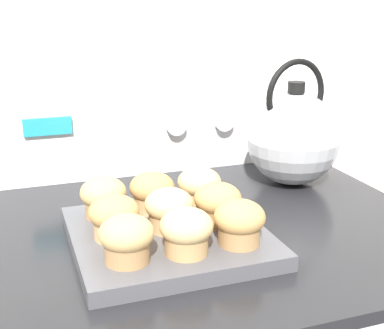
{
  "coord_description": "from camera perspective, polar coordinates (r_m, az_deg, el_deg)",
  "views": [
    {
      "loc": [
        -0.24,
        -0.4,
        1.22
      ],
      "look_at": [
        0.01,
        0.29,
        0.99
      ],
      "focal_mm": 50.0,
      "sensor_mm": 36.0,
      "label": 1
    }
  ],
  "objects": [
    {
      "name": "muffin_r0_c0",
      "position": [
        0.67,
        -6.99,
        -7.83
      ],
      "size": [
        0.07,
        0.07,
        0.06
      ],
      "color": "#A37A4C",
      "rests_on": "muffin_pan"
    },
    {
      "name": "muffin_r2_c2",
      "position": [
        0.84,
        0.78,
        -2.32
      ],
      "size": [
        0.07,
        0.07,
        0.06
      ],
      "color": "tan",
      "rests_on": "muffin_pan"
    },
    {
      "name": "muffin_pan",
      "position": [
        0.77,
        -2.61,
        -7.69
      ],
      "size": [
        0.27,
        0.27,
        0.02
      ],
      "color": "#4C4C51",
      "rests_on": "stove_range"
    },
    {
      "name": "muffin_r0_c1",
      "position": [
        0.69,
        -0.61,
        -7.11
      ],
      "size": [
        0.07,
        0.07,
        0.06
      ],
      "color": "tan",
      "rests_on": "muffin_pan"
    },
    {
      "name": "control_panel",
      "position": [
        1.06,
        -5.9,
        4.34
      ],
      "size": [
        0.76,
        0.07,
        0.2
      ],
      "color": "white",
      "rests_on": "stove_range"
    },
    {
      "name": "muffin_r1_c2",
      "position": [
        0.78,
        2.76,
        -4.12
      ],
      "size": [
        0.07,
        0.07,
        0.06
      ],
      "color": "olive",
      "rests_on": "muffin_pan"
    },
    {
      "name": "muffin_r1_c0",
      "position": [
        0.74,
        -8.31,
        -5.52
      ],
      "size": [
        0.07,
        0.07,
        0.06
      ],
      "color": "tan",
      "rests_on": "muffin_pan"
    },
    {
      "name": "muffin_r2_c1",
      "position": [
        0.82,
        -4.28,
        -2.88
      ],
      "size": [
        0.07,
        0.07,
        0.06
      ],
      "color": "tan",
      "rests_on": "muffin_pan"
    },
    {
      "name": "tea_kettle",
      "position": [
        1.01,
        10.82,
        2.9
      ],
      "size": [
        0.2,
        0.17,
        0.23
      ],
      "color": "#ADAFB5",
      "rests_on": "stove_range"
    },
    {
      "name": "muffin_r1_c1",
      "position": [
        0.76,
        -2.47,
        -4.75
      ],
      "size": [
        0.07,
        0.07,
        0.06
      ],
      "color": "tan",
      "rests_on": "muffin_pan"
    },
    {
      "name": "muffin_r0_c2",
      "position": [
        0.72,
        5.09,
        -6.13
      ],
      "size": [
        0.07,
        0.07,
        0.06
      ],
      "color": "#A37A4C",
      "rests_on": "muffin_pan"
    },
    {
      "name": "wall_back",
      "position": [
        1.09,
        -7.02,
        16.3
      ],
      "size": [
        8.0,
        0.05,
        2.4
      ],
      "color": "white",
      "rests_on": "ground_plane"
    },
    {
      "name": "muffin_r2_c0",
      "position": [
        0.81,
        -9.43,
        -3.41
      ],
      "size": [
        0.07,
        0.07,
        0.06
      ],
      "color": "#A37A4C",
      "rests_on": "muffin_pan"
    }
  ]
}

